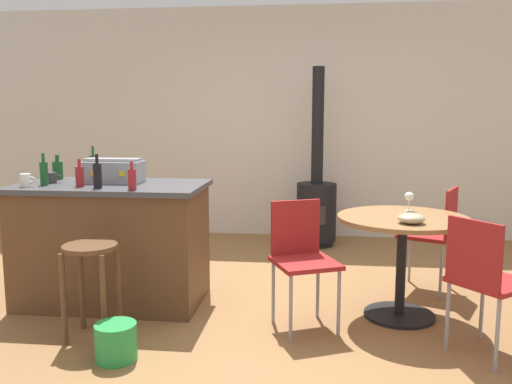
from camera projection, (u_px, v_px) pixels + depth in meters
The scene contains 21 objects.
ground_plane at pixel (273, 313), 3.95m from camera, with size 8.80×8.80×0.00m, color olive.
back_wall at pixel (292, 123), 6.35m from camera, with size 8.00×0.10×2.70m, color beige.
kitchen_island at pixel (113, 243), 4.14m from camera, with size 1.43×0.80×0.93m.
wooden_stool at pixel (91, 268), 3.46m from camera, with size 0.35×0.35×0.63m.
dining_table at pixel (402, 241), 3.81m from camera, with size 0.92×0.92×0.74m.
folding_chair_near at pixel (302, 253), 3.66m from camera, with size 0.53×0.53×0.87m.
folding_chair_far at pixel (485, 276), 3.17m from camera, with size 0.56×0.56×0.86m.
folding_chair_left at pixel (435, 230), 4.36m from camera, with size 0.53×0.53×0.87m.
wood_stove at pixel (316, 202), 5.93m from camera, with size 0.44×0.45×1.96m.
toolbox at pixel (113, 171), 4.14m from camera, with size 0.45×0.23×0.19m.
bottle_0 at pixel (132, 179), 3.74m from camera, with size 0.06×0.06×0.20m.
bottle_1 at pixel (97, 175), 3.83m from camera, with size 0.06×0.06×0.25m.
bottle_2 at pixel (58, 170), 4.38m from camera, with size 0.08×0.08×0.20m.
bottle_3 at pixel (44, 173), 4.00m from camera, with size 0.06×0.06×0.24m.
bottle_4 at pixel (93, 167), 4.32m from camera, with size 0.06×0.06×0.27m.
bottle_5 at pixel (80, 176), 3.92m from camera, with size 0.06×0.06×0.20m.
cup_0 at pixel (52, 178), 4.13m from camera, with size 0.11×0.08×0.08m.
cup_1 at pixel (26, 180), 3.91m from camera, with size 0.11×0.08×0.10m.
wine_glass at pixel (409, 197), 3.98m from camera, with size 0.07×0.07×0.14m.
serving_bowl at pixel (411, 218), 3.54m from camera, with size 0.18×0.18×0.07m, color tan.
plastic_bucket at pixel (116, 342), 3.19m from camera, with size 0.25×0.25×0.22m, color green.
Camera 1 is at (0.31, -3.77, 1.47)m, focal length 37.49 mm.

